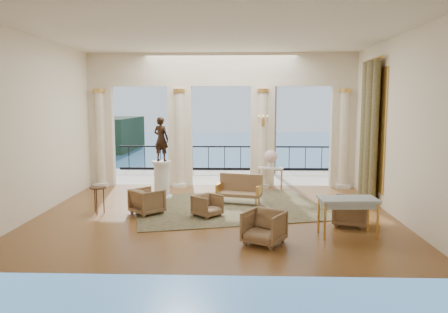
{
  "coord_description": "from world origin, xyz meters",
  "views": [
    {
      "loc": [
        0.6,
        -10.95,
        2.87
      ],
      "look_at": [
        0.21,
        0.6,
        1.43
      ],
      "focal_mm": 35.0,
      "sensor_mm": 36.0,
      "label": 1
    }
  ],
  "objects_px": {
    "game_table": "(348,202)",
    "statue": "(161,139)",
    "armchair_a": "(207,204)",
    "armchair_b": "(264,226)",
    "console_table": "(270,171)",
    "armchair_c": "(350,210)",
    "pedestal": "(162,180)",
    "settee": "(240,189)",
    "side_table": "(98,191)",
    "armchair_d": "(147,200)"
  },
  "relations": [
    {
      "from": "statue",
      "to": "console_table",
      "type": "bearing_deg",
      "value": -137.36
    },
    {
      "from": "pedestal",
      "to": "armchair_b",
      "type": "bearing_deg",
      "value": -55.75
    },
    {
      "from": "armchair_c",
      "to": "game_table",
      "type": "xyz_separation_m",
      "value": [
        -0.26,
        -0.81,
        0.37
      ]
    },
    {
      "from": "game_table",
      "to": "statue",
      "type": "distance_m",
      "value": 5.92
    },
    {
      "from": "armchair_d",
      "to": "console_table",
      "type": "xyz_separation_m",
      "value": [
        3.39,
        3.07,
        0.28
      ]
    },
    {
      "from": "armchair_a",
      "to": "armchair_b",
      "type": "distance_m",
      "value": 2.48
    },
    {
      "from": "game_table",
      "to": "statue",
      "type": "xyz_separation_m",
      "value": [
        -4.63,
        3.53,
        1.04
      ]
    },
    {
      "from": "settee",
      "to": "side_table",
      "type": "distance_m",
      "value": 3.88
    },
    {
      "from": "armchair_b",
      "to": "armchair_c",
      "type": "height_order",
      "value": "armchair_c"
    },
    {
      "from": "armchair_b",
      "to": "side_table",
      "type": "xyz_separation_m",
      "value": [
        -4.15,
        2.31,
        0.22
      ]
    },
    {
      "from": "armchair_a",
      "to": "armchair_d",
      "type": "relative_size",
      "value": 0.84
    },
    {
      "from": "statue",
      "to": "console_table",
      "type": "distance_m",
      "value": 3.73
    },
    {
      "from": "armchair_b",
      "to": "statue",
      "type": "bearing_deg",
      "value": 153.98
    },
    {
      "from": "game_table",
      "to": "statue",
      "type": "bearing_deg",
      "value": 139.54
    },
    {
      "from": "armchair_c",
      "to": "pedestal",
      "type": "xyz_separation_m",
      "value": [
        -4.89,
        2.72,
        0.17
      ]
    },
    {
      "from": "pedestal",
      "to": "console_table",
      "type": "height_order",
      "value": "pedestal"
    },
    {
      "from": "armchair_a",
      "to": "console_table",
      "type": "distance_m",
      "value": 3.76
    },
    {
      "from": "settee",
      "to": "console_table",
      "type": "relative_size",
      "value": 1.54
    },
    {
      "from": "armchair_a",
      "to": "armchair_d",
      "type": "xyz_separation_m",
      "value": [
        -1.57,
        0.2,
        0.06
      ]
    },
    {
      "from": "armchair_b",
      "to": "side_table",
      "type": "height_order",
      "value": "armchair_b"
    },
    {
      "from": "armchair_b",
      "to": "console_table",
      "type": "xyz_separation_m",
      "value": [
        0.51,
        5.38,
        0.27
      ]
    },
    {
      "from": "armchair_a",
      "to": "game_table",
      "type": "distance_m",
      "value": 3.5
    },
    {
      "from": "game_table",
      "to": "armchair_c",
      "type": "bearing_deg",
      "value": 69.13
    },
    {
      "from": "armchair_d",
      "to": "game_table",
      "type": "xyz_separation_m",
      "value": [
        4.7,
        -1.71,
        0.38
      ]
    },
    {
      "from": "armchair_d",
      "to": "statue",
      "type": "height_order",
      "value": "statue"
    },
    {
      "from": "console_table",
      "to": "side_table",
      "type": "xyz_separation_m",
      "value": [
        -4.66,
        -3.06,
        -0.05
      ]
    },
    {
      "from": "armchair_d",
      "to": "game_table",
      "type": "height_order",
      "value": "game_table"
    },
    {
      "from": "armchair_d",
      "to": "side_table",
      "type": "height_order",
      "value": "armchair_d"
    },
    {
      "from": "armchair_c",
      "to": "console_table",
      "type": "distance_m",
      "value": 4.28
    },
    {
      "from": "game_table",
      "to": "settee",
      "type": "bearing_deg",
      "value": 124.54
    },
    {
      "from": "game_table",
      "to": "statue",
      "type": "relative_size",
      "value": 0.96
    },
    {
      "from": "armchair_d",
      "to": "armchair_a",
      "type": "bearing_deg",
      "value": -142.63
    },
    {
      "from": "settee",
      "to": "console_table",
      "type": "xyz_separation_m",
      "value": [
        1.0,
        1.79,
        0.23
      ]
    },
    {
      "from": "pedestal",
      "to": "statue",
      "type": "height_order",
      "value": "statue"
    },
    {
      "from": "statue",
      "to": "side_table",
      "type": "height_order",
      "value": "statue"
    },
    {
      "from": "console_table",
      "to": "pedestal",
      "type": "bearing_deg",
      "value": -142.75
    },
    {
      "from": "armchair_c",
      "to": "pedestal",
      "type": "bearing_deg",
      "value": -99.36
    },
    {
      "from": "armchair_d",
      "to": "game_table",
      "type": "distance_m",
      "value": 5.01
    },
    {
      "from": "settee",
      "to": "pedestal",
      "type": "relative_size",
      "value": 1.18
    },
    {
      "from": "armchair_d",
      "to": "game_table",
      "type": "bearing_deg",
      "value": -155.31
    },
    {
      "from": "armchair_c",
      "to": "console_table",
      "type": "height_order",
      "value": "console_table"
    },
    {
      "from": "console_table",
      "to": "armchair_d",
      "type": "bearing_deg",
      "value": -121.14
    },
    {
      "from": "armchair_b",
      "to": "armchair_c",
      "type": "relative_size",
      "value": 0.99
    },
    {
      "from": "armchair_a",
      "to": "pedestal",
      "type": "height_order",
      "value": "pedestal"
    },
    {
      "from": "armchair_b",
      "to": "armchair_a",
      "type": "bearing_deg",
      "value": 151.5
    },
    {
      "from": "armchair_b",
      "to": "pedestal",
      "type": "height_order",
      "value": "pedestal"
    },
    {
      "from": "armchair_c",
      "to": "pedestal",
      "type": "distance_m",
      "value": 5.6
    },
    {
      "from": "armchair_c",
      "to": "statue",
      "type": "relative_size",
      "value": 0.58
    },
    {
      "from": "statue",
      "to": "console_table",
      "type": "relative_size",
      "value": 1.5
    },
    {
      "from": "armchair_a",
      "to": "side_table",
      "type": "bearing_deg",
      "value": 127.06
    }
  ]
}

